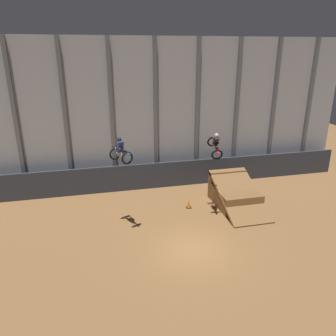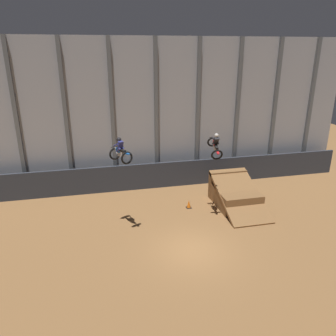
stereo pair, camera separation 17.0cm
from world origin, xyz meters
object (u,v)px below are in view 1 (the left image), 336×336
(dirt_ramp, at_px, (234,194))
(rider_bike_right_air, at_px, (215,145))
(traffic_cone_near_ramp, at_px, (189,204))
(rider_bike_left_air, at_px, (121,152))

(dirt_ramp, bearing_deg, rider_bike_right_air, -149.86)
(rider_bike_right_air, distance_m, traffic_cone_near_ramp, 4.91)
(dirt_ramp, height_order, rider_bike_left_air, rider_bike_left_air)
(rider_bike_left_air, height_order, rider_bike_right_air, rider_bike_left_air)
(dirt_ramp, distance_m, rider_bike_right_air, 4.78)
(dirt_ramp, distance_m, rider_bike_left_air, 9.26)
(rider_bike_left_air, bearing_deg, traffic_cone_near_ramp, -2.83)
(dirt_ramp, xyz_separation_m, rider_bike_left_air, (-8.05, -1.75, 4.23))
(rider_bike_left_air, relative_size, rider_bike_right_air, 0.93)
(rider_bike_right_air, bearing_deg, dirt_ramp, 38.55)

